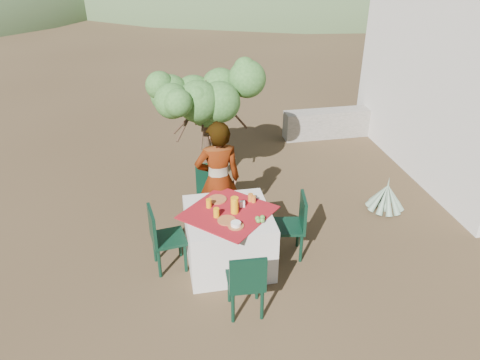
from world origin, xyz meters
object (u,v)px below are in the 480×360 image
at_px(chair_right, 294,223).
at_px(shrub_tree, 209,102).
at_px(agave, 386,197).
at_px(table, 229,238).
at_px(chair_near, 246,282).
at_px(chair_left, 162,236).
at_px(chair_far, 211,191).
at_px(juice_pitcher, 235,205).
at_px(person, 218,181).

distance_m(chair_right, shrub_tree, 2.33).
distance_m(chair_right, agave, 1.88).
height_order(table, chair_near, chair_near).
distance_m(table, chair_near, 0.94).
distance_m(chair_left, chair_right, 1.65).
xyz_separation_m(chair_far, juice_pitcher, (0.16, -1.02, 0.38)).
relative_size(agave, juice_pitcher, 2.90).
relative_size(chair_far, shrub_tree, 0.48).
height_order(person, shrub_tree, shrub_tree).
bearing_deg(person, chair_left, 35.90).
xyz_separation_m(shrub_tree, agave, (2.47, -1.19, -1.24)).
bearing_deg(chair_near, agave, -142.60).
xyz_separation_m(person, agave, (2.55, 0.13, -0.63)).
bearing_deg(chair_far, chair_left, -123.47).
height_order(shrub_tree, agave, shrub_tree).
relative_size(table, agave, 2.15).
distance_m(chair_far, chair_right, 1.35).
bearing_deg(person, agave, -179.01).
height_order(table, person, person).
bearing_deg(table, juice_pitcher, -21.00).
distance_m(chair_near, person, 1.64).
bearing_deg(agave, table, -162.49).
xyz_separation_m(chair_near, chair_left, (-0.84, 0.98, 0.01)).
bearing_deg(chair_left, chair_far, -45.54).
relative_size(chair_near, chair_left, 0.98).
height_order(chair_near, chair_left, chair_left).
xyz_separation_m(table, agave, (2.53, 0.80, -0.18)).
height_order(chair_far, chair_right, chair_far).
bearing_deg(agave, chair_right, -155.06).
distance_m(chair_far, shrub_tree, 1.39).
distance_m(chair_left, shrub_tree, 2.33).
bearing_deg(juice_pitcher, shrub_tree, 90.55).
relative_size(chair_left, juice_pitcher, 4.15).
bearing_deg(chair_near, person, -85.39).
height_order(chair_left, agave, chair_left).
bearing_deg(chair_left, table, -101.51).
height_order(table, chair_left, chair_left).
distance_m(table, chair_far, 1.00).
height_order(chair_right, person, person).
distance_m(person, agave, 2.63).
distance_m(chair_near, agave, 3.05).
bearing_deg(table, chair_near, -87.84).
xyz_separation_m(person, shrub_tree, (0.08, 1.32, 0.61)).
relative_size(chair_left, person, 0.52).
relative_size(chair_left, shrub_tree, 0.47).
relative_size(chair_left, chair_right, 1.00).
height_order(chair_near, agave, chair_near).
height_order(chair_right, agave, chair_right).
distance_m(table, chair_left, 0.82).
bearing_deg(person, juice_pitcher, 95.79).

